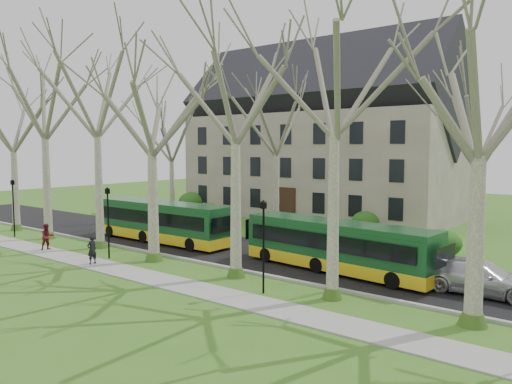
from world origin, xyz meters
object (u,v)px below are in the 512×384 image
(sedan, at_px, (481,278))
(pedestrian_b, at_px, (47,237))
(bus_lead, at_px, (161,221))
(pedestrian_a, at_px, (92,250))
(bus_follow, at_px, (337,246))

(sedan, distance_m, pedestrian_b, 26.16)
(bus_lead, distance_m, pedestrian_a, 7.51)
(sedan, height_order, pedestrian_b, pedestrian_b)
(pedestrian_a, distance_m, pedestrian_b, 5.86)
(pedestrian_a, xyz_separation_m, pedestrian_b, (-5.84, 0.50, 0.03))
(sedan, xyz_separation_m, pedestrian_a, (-19.34, -7.60, 0.06))
(bus_lead, bearing_deg, pedestrian_a, -73.13)
(bus_follow, xyz_separation_m, pedestrian_a, (-12.01, -7.34, -0.57))
(sedan, relative_size, pedestrian_a, 3.20)
(bus_lead, distance_m, sedan, 21.54)
(pedestrian_b, bearing_deg, sedan, -64.81)
(bus_follow, relative_size, pedestrian_b, 6.48)
(bus_lead, xyz_separation_m, sedan, (21.52, 0.44, -0.70))
(bus_follow, bearing_deg, pedestrian_b, -153.55)
(bus_follow, height_order, pedestrian_a, bus_follow)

